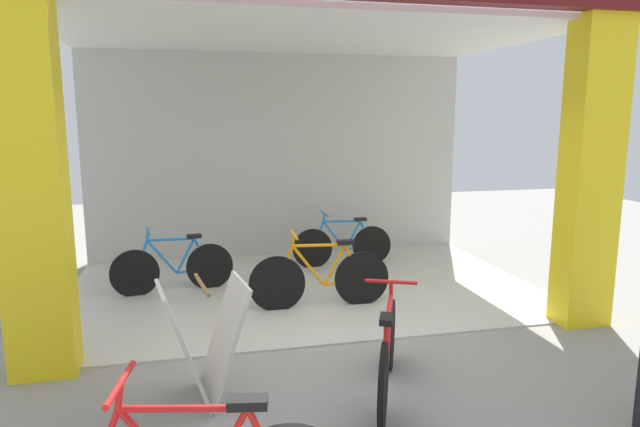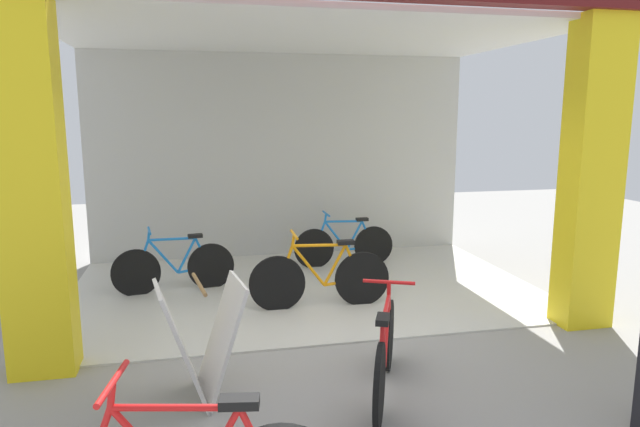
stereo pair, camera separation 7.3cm
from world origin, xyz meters
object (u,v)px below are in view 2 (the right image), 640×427
at_px(bicycle_inside_0, 175,267).
at_px(bicycle_parked_1, 385,354).
at_px(sandwich_board_sign, 201,341).
at_px(bicycle_inside_1, 344,245).
at_px(bicycle_inside_2, 321,278).

xyz_separation_m(bicycle_inside_0, bicycle_parked_1, (1.74, -3.08, 0.01)).
bearing_deg(sandwich_board_sign, bicycle_parked_1, -9.70).
bearing_deg(sandwich_board_sign, bicycle_inside_0, 96.24).
height_order(bicycle_inside_1, sandwich_board_sign, sandwich_board_sign).
distance_m(bicycle_inside_0, bicycle_inside_1, 2.52).
height_order(bicycle_inside_0, sandwich_board_sign, sandwich_board_sign).
xyz_separation_m(bicycle_inside_2, sandwich_board_sign, (-1.37, -1.86, 0.12)).
distance_m(bicycle_inside_1, bicycle_inside_2, 1.86).
distance_m(bicycle_parked_1, sandwich_board_sign, 1.45).
xyz_separation_m(bicycle_inside_0, bicycle_inside_1, (2.41, 0.73, -0.01)).
height_order(bicycle_inside_0, bicycle_inside_2, bicycle_inside_2).
distance_m(bicycle_inside_1, bicycle_parked_1, 3.87).
xyz_separation_m(bicycle_parked_1, sandwich_board_sign, (-1.43, 0.24, 0.13)).
distance_m(bicycle_inside_2, bicycle_parked_1, 2.11).
relative_size(bicycle_inside_2, sandwich_board_sign, 1.71).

